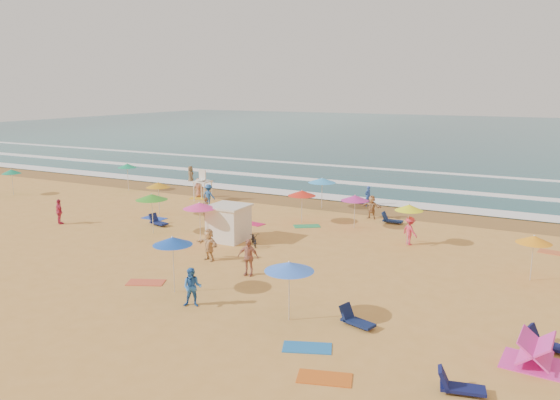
% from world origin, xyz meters
% --- Properties ---
extents(ground, '(220.00, 220.00, 0.00)m').
position_xyz_m(ground, '(0.00, 0.00, 0.00)').
color(ground, gold).
rests_on(ground, ground).
extents(ocean, '(220.00, 140.00, 0.18)m').
position_xyz_m(ocean, '(0.00, 84.00, 0.00)').
color(ocean, '#0C4756').
rests_on(ocean, ground).
extents(wet_sand, '(220.00, 220.00, 0.00)m').
position_xyz_m(wet_sand, '(0.00, 12.50, 0.01)').
color(wet_sand, olive).
rests_on(wet_sand, ground).
extents(surf_foam, '(200.00, 18.70, 0.05)m').
position_xyz_m(surf_foam, '(0.00, 21.32, 0.10)').
color(surf_foam, white).
rests_on(surf_foam, ground).
extents(cabana, '(2.00, 2.00, 2.00)m').
position_xyz_m(cabana, '(1.99, 0.63, 1.00)').
color(cabana, silver).
rests_on(cabana, ground).
extents(cabana_roof, '(2.20, 2.20, 0.12)m').
position_xyz_m(cabana_roof, '(1.99, 0.63, 2.06)').
color(cabana_roof, silver).
rests_on(cabana_roof, cabana).
extents(bicycle, '(1.35, 1.53, 0.80)m').
position_xyz_m(bicycle, '(3.89, 0.33, 0.40)').
color(bicycle, black).
rests_on(bicycle, ground).
extents(lifeguard_stand, '(1.20, 1.20, 2.10)m').
position_xyz_m(lifeguard_stand, '(-6.09, 9.40, 1.05)').
color(lifeguard_stand, white).
rests_on(lifeguard_stand, ground).
extents(beach_umbrellas, '(58.03, 25.50, 0.77)m').
position_xyz_m(beach_umbrellas, '(0.10, -0.17, 2.15)').
color(beach_umbrellas, '#FF1A1D').
rests_on(beach_umbrellas, ground).
extents(loungers, '(49.20, 22.09, 0.34)m').
position_xyz_m(loungers, '(9.28, -3.16, 0.17)').
color(loungers, '#0F154C').
rests_on(loungers, ground).
extents(towels, '(33.88, 23.20, 0.03)m').
position_xyz_m(towels, '(1.80, -2.15, 0.01)').
color(towels, '#BA1734').
rests_on(towels, ground).
extents(beachgoers, '(51.06, 29.19, 2.06)m').
position_xyz_m(beachgoers, '(0.39, 3.27, 0.80)').
color(beachgoers, brown).
rests_on(beachgoers, ground).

